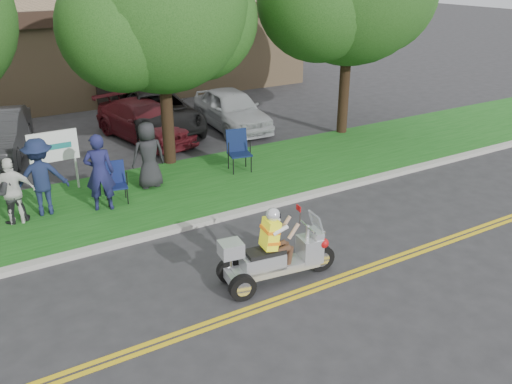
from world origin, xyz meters
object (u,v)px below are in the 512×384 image
lawn_chair_b (115,179)px  parked_car_far_right (232,109)px  lawn_chair_a (238,148)px  parked_car_mid (157,112)px  spectator_adult_left (100,172)px  spectator_adult_mid (9,193)px  spectator_adult_right (13,191)px  parked_car_right (145,121)px  trike_scooter (274,257)px

lawn_chair_b → parked_car_far_right: parked_car_far_right is taller
lawn_chair_a → lawn_chair_b: bearing=-162.7°
lawn_chair_a → parked_car_mid: parked_car_mid is taller
lawn_chair_b → parked_car_mid: size_ratio=0.20×
spectator_adult_left → parked_car_mid: size_ratio=0.37×
spectator_adult_mid → parked_car_far_right: size_ratio=0.35×
spectator_adult_right → parked_car_right: bearing=-124.2°
spectator_adult_right → parked_car_right: (4.95, 4.94, -0.25)m
trike_scooter → parked_car_mid: 10.76m
trike_scooter → spectator_adult_mid: bearing=134.7°
spectator_adult_mid → parked_car_right: (5.03, 4.83, -0.19)m
trike_scooter → spectator_adult_right: bearing=134.7°
lawn_chair_b → parked_car_right: parked_car_right is taller
spectator_adult_mid → parked_car_right: bearing=-142.9°
lawn_chair_a → spectator_adult_left: (-4.21, -0.71, 0.30)m
spectator_adult_left → parked_car_right: bearing=-101.2°
lawn_chair_b → spectator_adult_left: spectator_adult_left is taller
spectator_adult_right → parked_car_far_right: bearing=-139.9°
lawn_chair_b → parked_car_far_right: bearing=48.3°
parked_car_mid → parked_car_far_right: bearing=-16.2°
lawn_chair_a → spectator_adult_right: 6.16m
parked_car_mid → parked_car_right: 0.93m
spectator_adult_left → spectator_adult_right: size_ratio=1.20×
spectator_adult_mid → spectator_adult_right: (0.08, -0.11, 0.06)m
lawn_chair_a → spectator_adult_mid: size_ratio=0.80×
spectator_adult_mid → parked_car_right: size_ratio=0.33×
lawn_chair_b → spectator_adult_left: 0.67m
lawn_chair_b → spectator_adult_mid: size_ratio=0.69×
spectator_adult_right → lawn_chair_b: bearing=-167.5°
parked_car_mid → parked_car_right: (-0.70, -0.61, -0.07)m
lawn_chair_a → spectator_adult_left: spectator_adult_left is taller
lawn_chair_a → spectator_adult_left: 4.28m
spectator_adult_left → spectator_adult_mid: 2.06m
spectator_adult_left → spectator_adult_mid: bearing=8.6°
trike_scooter → spectator_adult_left: size_ratio=1.26×
spectator_adult_left → spectator_adult_right: bearing=11.3°
trike_scooter → spectator_adult_left: spectator_adult_left is taller
spectator_adult_left → trike_scooter: bearing=130.8°
trike_scooter → spectator_adult_mid: spectator_adult_mid is taller
trike_scooter → spectator_adult_right: (-3.85, 5.06, 0.35)m
lawn_chair_a → parked_car_right: parked_car_right is taller
parked_car_mid → spectator_adult_mid: bearing=-130.9°
lawn_chair_a → trike_scooter: bearing=-101.1°
spectator_adult_left → parked_car_mid: (3.72, 5.80, -0.34)m
trike_scooter → parked_car_far_right: 10.52m
spectator_adult_right → parked_car_far_right: 9.34m
trike_scooter → parked_car_right: size_ratio=0.54×
lawn_chair_a → parked_car_right: size_ratio=0.26×
lawn_chair_b → spectator_adult_mid: (-2.45, 0.04, 0.16)m
lawn_chair_a → parked_car_mid: 5.12m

